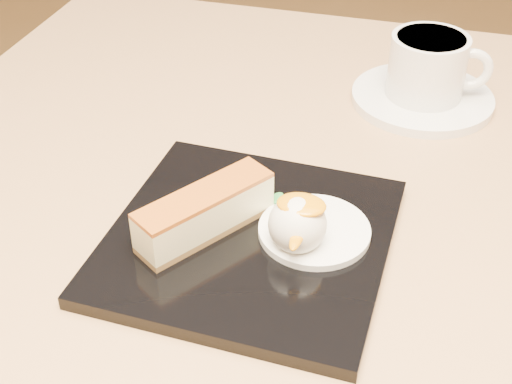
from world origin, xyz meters
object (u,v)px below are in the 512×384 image
(dessert_plate, at_px, (249,240))
(ice_cream_scoop, at_px, (297,224))
(table, at_px, (287,315))
(saucer, at_px, (422,98))
(cheesecake, at_px, (205,212))
(coffee_cup, at_px, (429,65))

(dessert_plate, xyz_separation_m, ice_cream_scoop, (0.04, -0.01, 0.03))
(ice_cream_scoop, bearing_deg, table, 105.85)
(saucer, bearing_deg, dessert_plate, -112.44)
(cheesecake, xyz_separation_m, ice_cream_scoop, (0.08, 0.00, 0.00))
(dessert_plate, height_order, ice_cream_scoop, ice_cream_scoop)
(dessert_plate, relative_size, cheesecake, 1.90)
(dessert_plate, height_order, coffee_cup, coffee_cup)
(dessert_plate, bearing_deg, saucer, 67.56)
(table, xyz_separation_m, dessert_plate, (-0.02, -0.08, 0.16))
(ice_cream_scoop, relative_size, coffee_cup, 0.42)
(table, height_order, saucer, saucer)
(saucer, xyz_separation_m, coffee_cup, (0.00, 0.00, 0.04))
(coffee_cup, bearing_deg, ice_cream_scoop, -112.17)
(dessert_plate, height_order, cheesecake, cheesecake)
(table, bearing_deg, cheesecake, -122.21)
(saucer, height_order, coffee_cup, coffee_cup)
(table, bearing_deg, ice_cream_scoop, -74.15)
(cheesecake, bearing_deg, saucer, 5.59)
(saucer, relative_size, coffee_cup, 1.40)
(dessert_plate, xyz_separation_m, cheesecake, (-0.04, -0.01, 0.03))
(dessert_plate, xyz_separation_m, coffee_cup, (0.12, 0.27, 0.04))
(table, xyz_separation_m, ice_cream_scoop, (0.02, -0.08, 0.19))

